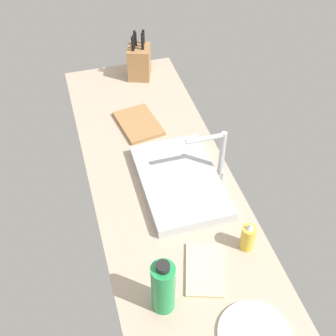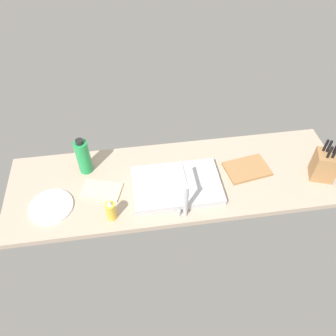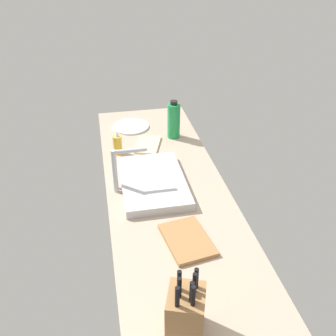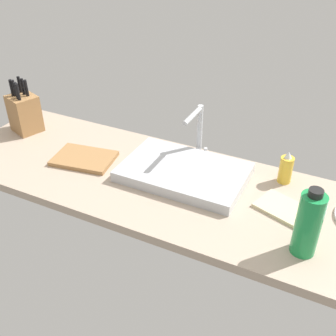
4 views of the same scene
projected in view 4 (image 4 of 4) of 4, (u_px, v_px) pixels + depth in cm
name	position (u px, v px, depth cm)	size (l,w,h in cm)	color
countertop_slab	(174.00, 188.00, 157.87)	(190.78, 59.31, 3.50)	tan
sink_basin	(184.00, 172.00, 160.05)	(48.22, 31.31, 4.28)	#B7BABF
faucet	(197.00, 127.00, 165.87)	(5.50, 16.95, 22.89)	#B7BABF
knife_block	(24.00, 113.00, 188.99)	(15.51, 14.83, 24.91)	#9E7042
cutting_board	(84.00, 158.00, 170.95)	(24.69, 17.12, 1.80)	#9E7042
soap_bottle	(286.00, 169.00, 155.34)	(5.18, 5.18, 13.51)	gold
water_bottle	(308.00, 224.00, 120.96)	(7.75, 7.75, 23.51)	#1E8E47
dish_towel	(287.00, 210.00, 142.75)	(21.19, 12.84, 1.20)	beige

